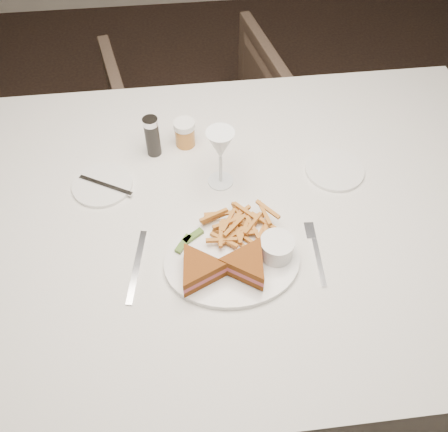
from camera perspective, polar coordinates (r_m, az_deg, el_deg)
name	(u,v)px	position (r m, az deg, el deg)	size (l,w,h in m)	color
ground	(309,338)	(1.94, 9.66, -13.56)	(5.00, 5.00, 0.00)	black
table	(222,288)	(1.58, -0.20, -8.25)	(1.64, 1.09, 0.75)	silver
chair_far	(199,118)	(2.16, -2.90, 11.11)	(0.67, 0.63, 0.69)	#49382C
table_setting	(226,222)	(1.21, 0.22, -0.64)	(0.79, 0.64, 0.18)	white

